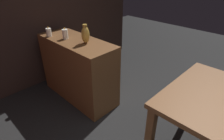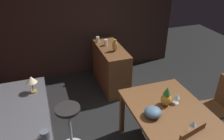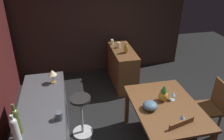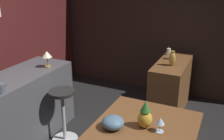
{
  "view_description": "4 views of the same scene",
  "coord_description": "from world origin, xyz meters",
  "px_view_note": "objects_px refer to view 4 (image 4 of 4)",
  "views": [
    {
      "loc": [
        -0.03,
        1.0,
        1.59
      ],
      "look_at": [
        0.77,
        0.18,
        0.96
      ],
      "focal_mm": 29.73,
      "sensor_mm": 36.0,
      "label": 1
    },
    {
      "loc": [
        -1.86,
        1.0,
        2.5
      ],
      "look_at": [
        0.76,
        0.1,
        0.94
      ],
      "focal_mm": 35.84,
      "sensor_mm": 36.0,
      "label": 2
    },
    {
      "loc": [
        -2.3,
        0.92,
        2.67
      ],
      "look_at": [
        0.62,
        0.27,
        1.01
      ],
      "focal_mm": 34.75,
      "sensor_mm": 36.0,
      "label": 3
    },
    {
      "loc": [
        -1.92,
        -0.95,
        2.04
      ],
      "look_at": [
        0.77,
        0.31,
        0.95
      ],
      "focal_mm": 41.15,
      "sensor_mm": 36.0,
      "label": 4
    }
  ],
  "objects_px": {
    "fruit_bowl": "(113,122)",
    "counter_lamp": "(47,55)",
    "cup_slate": "(1,88)",
    "wine_glass_left": "(160,122)",
    "pillar_candle_short": "(169,52)",
    "sideboard_cabinet": "(171,87)",
    "pillar_candle_tall": "(171,56)",
    "bar_stool": "(63,115)",
    "pineapple_centerpiece": "(145,116)",
    "vase_brass": "(172,59)"
  },
  "relations": [
    {
      "from": "fruit_bowl",
      "to": "counter_lamp",
      "type": "bearing_deg",
      "value": 60.75
    },
    {
      "from": "cup_slate",
      "to": "counter_lamp",
      "type": "height_order",
      "value": "counter_lamp"
    },
    {
      "from": "wine_glass_left",
      "to": "pillar_candle_short",
      "type": "xyz_separation_m",
      "value": [
        2.11,
        0.44,
        0.03
      ]
    },
    {
      "from": "counter_lamp",
      "to": "sideboard_cabinet",
      "type": "bearing_deg",
      "value": -50.19
    },
    {
      "from": "wine_glass_left",
      "to": "pillar_candle_tall",
      "type": "distance_m",
      "value": 1.92
    },
    {
      "from": "bar_stool",
      "to": "pineapple_centerpiece",
      "type": "relative_size",
      "value": 2.75
    },
    {
      "from": "sideboard_cabinet",
      "to": "counter_lamp",
      "type": "height_order",
      "value": "counter_lamp"
    },
    {
      "from": "pillar_candle_tall",
      "to": "vase_brass",
      "type": "distance_m",
      "value": 0.31
    },
    {
      "from": "pillar_candle_tall",
      "to": "pillar_candle_short",
      "type": "distance_m",
      "value": 0.24
    },
    {
      "from": "pillar_candle_tall",
      "to": "pillar_candle_short",
      "type": "height_order",
      "value": "pillar_candle_tall"
    },
    {
      "from": "cup_slate",
      "to": "vase_brass",
      "type": "xyz_separation_m",
      "value": [
        1.85,
        -1.35,
        -0.03
      ]
    },
    {
      "from": "counter_lamp",
      "to": "pillar_candle_short",
      "type": "xyz_separation_m",
      "value": [
        1.52,
        -1.25,
        -0.19
      ]
    },
    {
      "from": "sideboard_cabinet",
      "to": "cup_slate",
      "type": "relative_size",
      "value": 9.06
    },
    {
      "from": "sideboard_cabinet",
      "to": "wine_glass_left",
      "type": "distance_m",
      "value": 1.84
    },
    {
      "from": "pillar_candle_short",
      "to": "bar_stool",
      "type": "bearing_deg",
      "value": 153.05
    },
    {
      "from": "pillar_candle_tall",
      "to": "sideboard_cabinet",
      "type": "bearing_deg",
      "value": -155.86
    },
    {
      "from": "bar_stool",
      "to": "cup_slate",
      "type": "height_order",
      "value": "cup_slate"
    },
    {
      "from": "cup_slate",
      "to": "fruit_bowl",
      "type": "bearing_deg",
      "value": -83.86
    },
    {
      "from": "pineapple_centerpiece",
      "to": "vase_brass",
      "type": "xyz_separation_m",
      "value": [
        1.58,
        0.11,
        0.07
      ]
    },
    {
      "from": "sideboard_cabinet",
      "to": "pillar_candle_tall",
      "type": "distance_m",
      "value": 0.49
    },
    {
      "from": "pineapple_centerpiece",
      "to": "sideboard_cabinet",
      "type": "bearing_deg",
      "value": 4.53
    },
    {
      "from": "fruit_bowl",
      "to": "pillar_candle_short",
      "type": "distance_m",
      "value": 2.24
    },
    {
      "from": "cup_slate",
      "to": "pillar_candle_short",
      "type": "height_order",
      "value": "cup_slate"
    },
    {
      "from": "bar_stool",
      "to": "fruit_bowl",
      "type": "xyz_separation_m",
      "value": [
        -0.5,
        -0.92,
        0.41
      ]
    },
    {
      "from": "pineapple_centerpiece",
      "to": "pillar_candle_tall",
      "type": "xyz_separation_m",
      "value": [
        1.88,
        0.19,
        0.03
      ]
    },
    {
      "from": "fruit_bowl",
      "to": "counter_lamp",
      "type": "distance_m",
      "value": 1.5
    },
    {
      "from": "fruit_bowl",
      "to": "sideboard_cabinet",
      "type": "bearing_deg",
      "value": -3.48
    },
    {
      "from": "bar_stool",
      "to": "pillar_candle_short",
      "type": "bearing_deg",
      "value": -26.95
    },
    {
      "from": "counter_lamp",
      "to": "vase_brass",
      "type": "bearing_deg",
      "value": -55.13
    },
    {
      "from": "sideboard_cabinet",
      "to": "counter_lamp",
      "type": "xyz_separation_m",
      "value": [
        -1.17,
        1.4,
        0.65
      ]
    },
    {
      "from": "counter_lamp",
      "to": "pillar_candle_tall",
      "type": "xyz_separation_m",
      "value": [
        1.29,
        -1.35,
        -0.18
      ]
    },
    {
      "from": "wine_glass_left",
      "to": "fruit_bowl",
      "type": "height_order",
      "value": "wine_glass_left"
    },
    {
      "from": "pillar_candle_tall",
      "to": "pillar_candle_short",
      "type": "xyz_separation_m",
      "value": [
        0.22,
        0.1,
        -0.01
      ]
    },
    {
      "from": "counter_lamp",
      "to": "fruit_bowl",
      "type": "bearing_deg",
      "value": -119.25
    },
    {
      "from": "cup_slate",
      "to": "pillar_candle_tall",
      "type": "relative_size",
      "value": 0.85
    },
    {
      "from": "bar_stool",
      "to": "counter_lamp",
      "type": "distance_m",
      "value": 0.8
    },
    {
      "from": "bar_stool",
      "to": "counter_lamp",
      "type": "relative_size",
      "value": 3.28
    },
    {
      "from": "pineapple_centerpiece",
      "to": "cup_slate",
      "type": "bearing_deg",
      "value": 100.43
    },
    {
      "from": "pillar_candle_short",
      "to": "fruit_bowl",
      "type": "bearing_deg",
      "value": -179.04
    },
    {
      "from": "sideboard_cabinet",
      "to": "pillar_candle_short",
      "type": "relative_size",
      "value": 8.49
    },
    {
      "from": "pineapple_centerpiece",
      "to": "pillar_candle_short",
      "type": "bearing_deg",
      "value": 7.9
    },
    {
      "from": "counter_lamp",
      "to": "pillar_candle_tall",
      "type": "height_order",
      "value": "counter_lamp"
    },
    {
      "from": "pineapple_centerpiece",
      "to": "vase_brass",
      "type": "relative_size",
      "value": 1.19
    },
    {
      "from": "cup_slate",
      "to": "pineapple_centerpiece",
      "type": "bearing_deg",
      "value": -79.57
    },
    {
      "from": "cup_slate",
      "to": "pillar_candle_tall",
      "type": "xyz_separation_m",
      "value": [
        2.15,
        -1.27,
        -0.07
      ]
    },
    {
      "from": "sideboard_cabinet",
      "to": "vase_brass",
      "type": "bearing_deg",
      "value": -172.2
    },
    {
      "from": "sideboard_cabinet",
      "to": "pineapple_centerpiece",
      "type": "relative_size",
      "value": 4.2
    },
    {
      "from": "bar_stool",
      "to": "sideboard_cabinet",
      "type": "bearing_deg",
      "value": -36.67
    },
    {
      "from": "bar_stool",
      "to": "wine_glass_left",
      "type": "bearing_deg",
      "value": -105.73
    },
    {
      "from": "wine_glass_left",
      "to": "counter_lamp",
      "type": "height_order",
      "value": "counter_lamp"
    }
  ]
}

